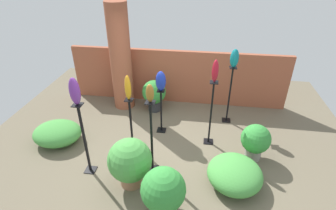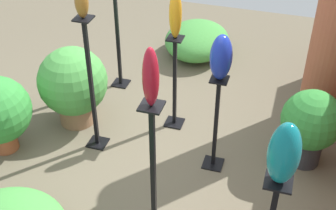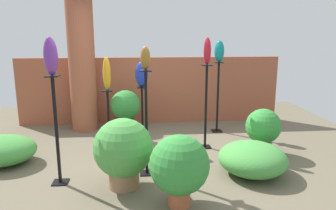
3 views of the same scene
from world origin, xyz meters
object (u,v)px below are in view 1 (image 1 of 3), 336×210
pedestal_ruby (211,116)px  potted_plant_front_left (255,140)px  pedestal_teal (229,97)px  art_vase_violet (75,91)px  potted_plant_walkway_edge (130,161)px  pedestal_violet (85,142)px  pedestal_amber (131,125)px  art_vase_cobalt (161,81)px  art_vase_ruby (215,71)px  art_vase_teal (234,58)px  art_vase_bronze (150,93)px  potted_plant_mid_right (163,190)px  pedestal_bronze (152,141)px  pedestal_cobalt (161,113)px  art_vase_amber (128,88)px  potted_plant_mid_left (154,94)px  brick_pillar (121,58)px

pedestal_ruby → potted_plant_front_left: pedestal_ruby is taller
pedestal_teal → art_vase_violet: 3.48m
pedestal_ruby → potted_plant_walkway_edge: bearing=-134.3°
pedestal_violet → potted_plant_walkway_edge: size_ratio=1.58×
pedestal_amber → art_vase_violet: 1.58m
pedestal_violet → art_vase_cobalt: bearing=52.5°
art_vase_ruby → potted_plant_walkway_edge: art_vase_ruby is taller
pedestal_ruby → art_vase_teal: size_ratio=3.51×
art_vase_bronze → art_vase_violet: bearing=-170.5°
art_vase_bronze → art_vase_cobalt: bearing=92.0°
potted_plant_mid_right → pedestal_bronze: bearing=111.3°
pedestal_amber → pedestal_cobalt: size_ratio=1.05×
potted_plant_mid_right → art_vase_amber: bearing=120.3°
potted_plant_walkway_edge → potted_plant_mid_left: 2.50m
pedestal_cobalt → potted_plant_mid_right: pedestal_cobalt is taller
art_vase_amber → pedestal_violet: bearing=-123.4°
pedestal_amber → pedestal_ruby: (1.60, 0.30, 0.17)m
pedestal_cobalt → potted_plant_front_left: size_ratio=1.37×
pedestal_violet → art_vase_cobalt: 1.91m
art_vase_cobalt → potted_plant_front_left: bearing=-18.4°
pedestal_teal → pedestal_cobalt: size_ratio=1.34×
potted_plant_front_left → art_vase_ruby: bearing=156.4°
art_vase_cobalt → potted_plant_walkway_edge: art_vase_cobalt is taller
pedestal_violet → art_vase_teal: art_vase_teal is taller
pedestal_cobalt → art_vase_bronze: art_vase_bronze is taller
pedestal_ruby → potted_plant_mid_left: size_ratio=1.74×
pedestal_amber → potted_plant_front_left: (2.47, -0.08, -0.06)m
art_vase_violet → art_vase_ruby: art_vase_violet is taller
art_vase_teal → art_vase_bronze: size_ratio=1.30×
pedestal_ruby → art_vase_cobalt: art_vase_cobalt is taller
art_vase_amber → potted_plant_walkway_edge: bearing=-75.7°
pedestal_cobalt → art_vase_bronze: (0.04, -1.25, 1.16)m
pedestal_amber → potted_plant_front_left: pedestal_amber is taller
pedestal_violet → potted_plant_front_left: bearing=14.7°
brick_pillar → potted_plant_mid_left: 1.19m
art_vase_amber → pedestal_amber: bearing=0.0°
potted_plant_mid_right → art_vase_cobalt: bearing=100.4°
pedestal_amber → pedestal_ruby: size_ratio=0.76×
pedestal_violet → pedestal_cobalt: size_ratio=1.39×
pedestal_teal → potted_plant_mid_left: bearing=172.6°
pedestal_ruby → potted_plant_walkway_edge: size_ratio=1.57×
brick_pillar → art_vase_cobalt: (1.16, -0.99, -0.07)m
pedestal_amber → art_vase_violet: art_vase_violet is taller
pedestal_teal → brick_pillar: bearing=172.2°
brick_pillar → potted_plant_front_left: brick_pillar is taller
pedestal_cobalt → art_vase_amber: 1.16m
art_vase_teal → art_vase_amber: size_ratio=0.80×
art_vase_ruby → art_vase_cobalt: (-1.07, 0.27, -0.40)m
pedestal_cobalt → art_vase_ruby: bearing=-14.0°
art_vase_bronze → potted_plant_front_left: bearing=17.7°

